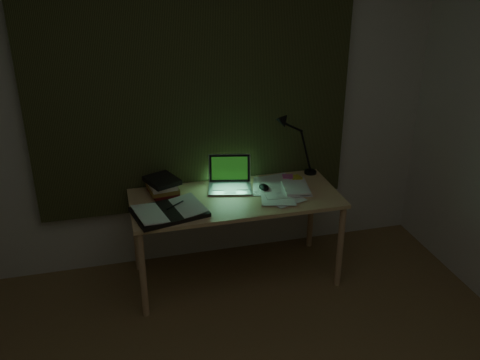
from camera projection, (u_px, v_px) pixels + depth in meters
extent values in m
cube|color=beige|center=(193.00, 96.00, 3.65)|extent=(3.50, 0.00, 2.50)
cube|color=#2B2D16|center=(193.00, 68.00, 3.53)|extent=(2.20, 0.06, 2.00)
ellipsoid|color=black|center=(264.00, 187.00, 3.69)|extent=(0.07, 0.10, 0.04)
cube|color=gold|center=(296.00, 178.00, 3.87)|extent=(0.09, 0.09, 0.02)
cube|color=#DC55A5|center=(288.00, 177.00, 3.88)|extent=(0.09, 0.09, 0.02)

